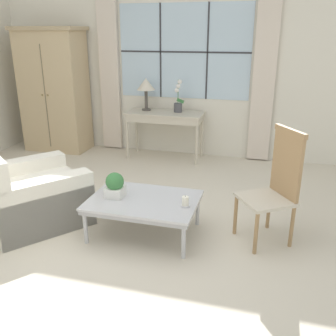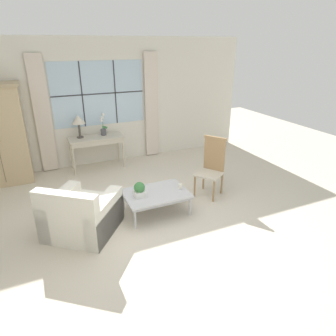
# 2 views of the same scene
# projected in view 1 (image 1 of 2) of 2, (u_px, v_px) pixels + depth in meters

# --- Properties ---
(ground_plane) EXTENTS (14.00, 14.00, 0.00)m
(ground_plane) POSITION_uv_depth(u_px,v_px,m) (109.00, 245.00, 3.55)
(ground_plane) COLOR beige
(wall_back_windowed) EXTENTS (7.20, 0.14, 2.80)m
(wall_back_windowed) POSITION_uv_depth(u_px,v_px,m) (184.00, 67.00, 5.81)
(wall_back_windowed) COLOR silver
(wall_back_windowed) RESTS_ON ground_plane
(armoire) EXTENTS (1.10, 0.61, 1.99)m
(armoire) POSITION_uv_depth(u_px,v_px,m) (54.00, 90.00, 6.16)
(armoire) COLOR tan
(armoire) RESTS_ON ground_plane
(console_table) EXTENTS (1.19, 0.51, 0.73)m
(console_table) POSITION_uv_depth(u_px,v_px,m) (165.00, 118.00, 5.81)
(console_table) COLOR beige
(console_table) RESTS_ON ground_plane
(table_lamp) EXTENTS (0.28, 0.28, 0.50)m
(table_lamp) POSITION_uv_depth(u_px,v_px,m) (146.00, 86.00, 5.80)
(table_lamp) COLOR #4C4742
(table_lamp) RESTS_ON console_table
(potted_orchid) EXTENTS (0.16, 0.13, 0.50)m
(potted_orchid) POSITION_uv_depth(u_px,v_px,m) (178.00, 101.00, 5.74)
(potted_orchid) COLOR #4C4C51
(potted_orchid) RESTS_ON console_table
(armchair_upholstered) EXTENTS (1.31, 1.32, 0.84)m
(armchair_upholstered) POSITION_uv_depth(u_px,v_px,m) (31.00, 197.00, 3.91)
(armchair_upholstered) COLOR silver
(armchair_upholstered) RESTS_ON ground_plane
(side_chair_wooden) EXTENTS (0.61, 0.61, 1.09)m
(side_chair_wooden) POSITION_uv_depth(u_px,v_px,m) (277.00, 182.00, 3.48)
(side_chair_wooden) COLOR beige
(side_chair_wooden) RESTS_ON ground_plane
(coffee_table) EXTENTS (1.05, 0.74, 0.38)m
(coffee_table) POSITION_uv_depth(u_px,v_px,m) (144.00, 203.00, 3.65)
(coffee_table) COLOR #BCBCC1
(coffee_table) RESTS_ON ground_plane
(potted_plant_small) EXTENTS (0.18, 0.18, 0.25)m
(potted_plant_small) POSITION_uv_depth(u_px,v_px,m) (115.00, 185.00, 3.65)
(potted_plant_small) COLOR white
(potted_plant_small) RESTS_ON coffee_table
(pillar_candle) EXTENTS (0.09, 0.09, 0.11)m
(pillar_candle) POSITION_uv_depth(u_px,v_px,m) (185.00, 202.00, 3.47)
(pillar_candle) COLOR silver
(pillar_candle) RESTS_ON coffee_table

